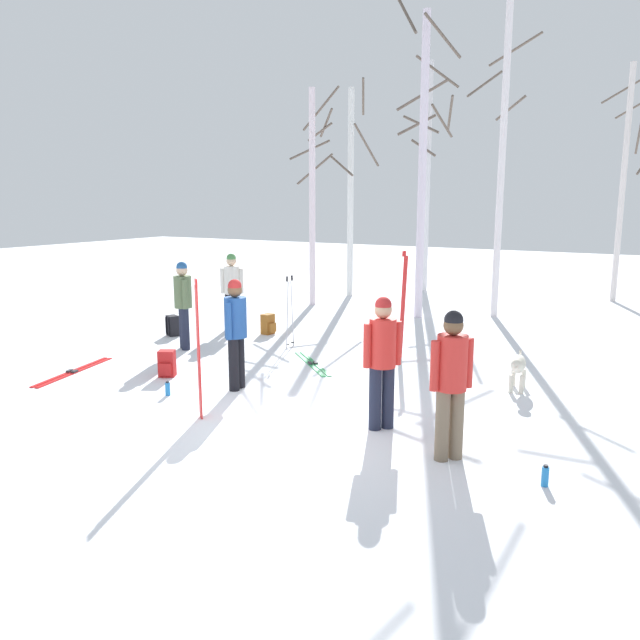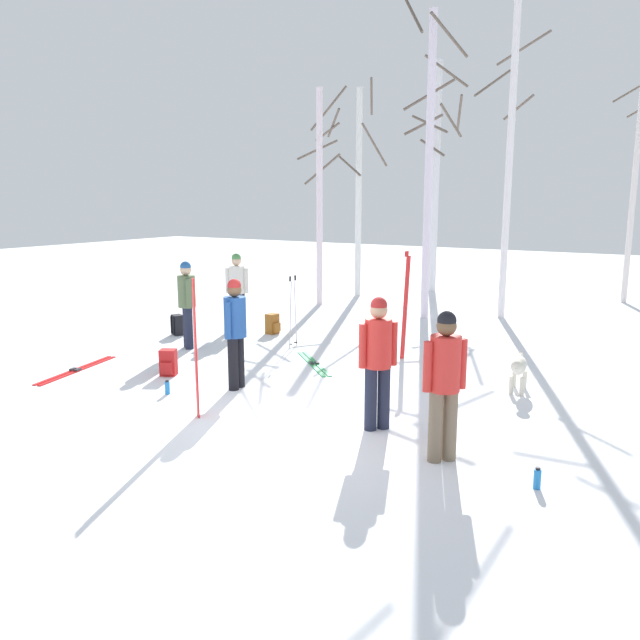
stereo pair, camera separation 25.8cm
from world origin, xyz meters
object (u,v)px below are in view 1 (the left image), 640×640
person_3 (236,327)px  backpack_1 (268,324)px  person_0 (183,299)px  ski_pair_planted_1 (403,305)px  person_1 (451,376)px  birch_tree_2 (428,173)px  backpack_2 (173,326)px  dog (518,366)px  birch_tree_3 (422,161)px  birch_tree_0 (313,192)px  birch_tree_5 (623,180)px  ski_pair_lying_1 (312,363)px  ski_pair_planted_0 (198,350)px  ski_pair_lying_0 (74,372)px  ski_poles_1 (290,309)px  water_bottle_1 (545,476)px  birch_tree_4 (502,150)px  backpack_0 (167,364)px  birch_tree_1 (351,191)px  person_4 (382,354)px  water_bottle_0 (168,389)px  person_2 (232,287)px

person_3 → backpack_1: size_ratio=3.90×
person_0 → ski_pair_planted_1: size_ratio=0.87×
person_1 → birch_tree_2: (-4.88, 12.35, 2.69)m
backpack_2 → dog: bearing=-2.9°
person_1 → birch_tree_3: (-3.44, 8.03, 2.79)m
birch_tree_0 → birch_tree_5: size_ratio=0.90×
person_1 → ski_pair_lying_1: 4.58m
ski_pair_planted_0 → ski_pair_lying_0: ski_pair_planted_0 is taller
birch_tree_0 → birch_tree_2: 4.36m
ski_pair_planted_1 → ski_poles_1: 2.28m
ski_pair_planted_0 → water_bottle_1: size_ratio=8.11×
person_1 → ski_pair_planted_0: bearing=-174.6°
ski_pair_lying_1 → birch_tree_3: bearing=89.9°
dog → birch_tree_0: birch_tree_0 is taller
person_3 → backpack_1: person_3 is taller
person_3 → water_bottle_1: (4.80, -1.16, -0.87)m
person_3 → birch_tree_4: (1.88, 8.09, 3.05)m
dog → ski_pair_planted_0: 4.83m
water_bottle_1 → ski_pair_planted_0: bearing=-178.2°
ski_pair_lying_0 → backpack_0: 1.69m
ski_poles_1 → birch_tree_5: 10.96m
birch_tree_0 → birch_tree_5: (7.22, 4.71, 0.32)m
backpack_0 → backpack_1: (-0.42, 3.60, 0.00)m
ski_pair_planted_1 → birch_tree_1: bearing=124.2°
person_0 → backpack_0: size_ratio=3.90×
ski_pair_planted_0 → birch_tree_1: size_ratio=0.30×
person_3 → birch_tree_3: 7.59m
person_3 → person_4: 2.69m
backpack_1 → birch_tree_2: (0.69, 7.79, 3.46)m
person_0 → birch_tree_3: bearing=62.9°
backpack_0 → person_3: bearing=0.5°
backpack_2 → ski_pair_lying_1: bearing=-8.5°
backpack_1 → birch_tree_1: birch_tree_1 is taller
ski_pair_lying_0 → water_bottle_1: 7.82m
person_1 → ski_pair_planted_1: size_ratio=0.87×
person_3 → dog: bearing=28.4°
birch_tree_2 → backpack_1: bearing=-95.0°
ski_pair_lying_0 → birch_tree_5: 15.06m
dog → ski_poles_1: ski_poles_1 is taller
backpack_1 → backpack_2: (-1.68, -1.15, 0.00)m
person_0 → ski_pair_lying_1: person_0 is taller
ski_pair_planted_0 → backpack_0: ski_pair_planted_0 is taller
birch_tree_5 → birch_tree_3: bearing=-128.0°
person_1 → ski_pair_lying_0: person_1 is taller
birch_tree_0 → backpack_0: bearing=-78.4°
birch_tree_1 → birch_tree_5: size_ratio=0.96×
water_bottle_0 → backpack_0: bearing=133.3°
person_2 → birch_tree_3: 5.42m
birch_tree_2 → ski_pair_lying_1: bearing=-81.5°
person_1 → birch_tree_3: bearing=113.2°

